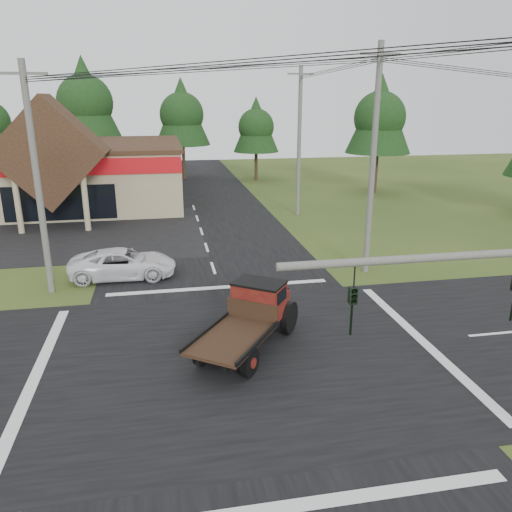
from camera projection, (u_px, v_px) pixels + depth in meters
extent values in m
plane|color=#314418|center=(242.00, 358.00, 17.93)|extent=(120.00, 120.00, 0.00)
cube|color=black|center=(242.00, 357.00, 17.92)|extent=(12.00, 120.00, 0.02)
cube|color=black|center=(242.00, 357.00, 17.92)|extent=(120.00, 12.00, 0.02)
cube|color=tan|center=(1.00, 177.00, 42.47)|extent=(30.00, 15.00, 5.00)
cube|color=#341D15|center=(51.00, 152.00, 34.71)|extent=(7.78, 4.00, 7.78)
cylinder|color=tan|center=(18.00, 205.00, 33.74)|extent=(0.40, 0.40, 4.00)
cylinder|color=tan|center=(86.00, 202.00, 34.51)|extent=(0.40, 0.40, 4.00)
cube|color=black|center=(60.00, 203.00, 36.78)|extent=(8.00, 0.08, 2.60)
cylinder|color=#595651|center=(477.00, 255.00, 9.69)|extent=(8.00, 0.16, 0.16)
imported|color=black|center=(352.00, 312.00, 9.56)|extent=(0.16, 0.20, 1.00)
cylinder|color=#595651|center=(38.00, 183.00, 22.43)|extent=(0.30, 0.30, 10.50)
cube|color=#595651|center=(23.00, 73.00, 21.02)|extent=(2.00, 0.12, 0.12)
cylinder|color=#595651|center=(373.00, 164.00, 25.08)|extent=(0.30, 0.30, 11.50)
cube|color=#595651|center=(381.00, 54.00, 23.52)|extent=(2.00, 0.12, 0.12)
cylinder|color=#595651|center=(299.00, 143.00, 38.24)|extent=(0.30, 0.30, 11.20)
cube|color=#595651|center=(301.00, 74.00, 36.72)|extent=(2.00, 0.12, 0.12)
cylinder|color=#332316|center=(91.00, 162.00, 53.90)|extent=(0.36, 0.36, 4.55)
cone|color=black|center=(85.00, 98.00, 51.91)|extent=(7.28, 7.28, 8.58)
sphere|color=black|center=(85.00, 102.00, 52.03)|extent=(5.72, 5.72, 5.72)
cylinder|color=#332316|center=(184.00, 162.00, 56.69)|extent=(0.36, 0.36, 3.85)
cone|color=black|center=(182.00, 111.00, 55.01)|extent=(6.16, 6.16, 7.26)
sphere|color=black|center=(182.00, 114.00, 55.11)|extent=(4.84, 4.84, 4.84)
cylinder|color=#332316|center=(256.00, 166.00, 56.32)|extent=(0.36, 0.36, 3.15)
cone|color=black|center=(256.00, 124.00, 54.94)|extent=(5.04, 5.04, 5.94)
sphere|color=black|center=(256.00, 127.00, 55.02)|extent=(3.96, 3.96, 3.96)
cylinder|color=#332316|center=(376.00, 173.00, 48.60)|extent=(0.36, 0.36, 3.85)
cone|color=black|center=(380.00, 114.00, 46.91)|extent=(6.16, 6.16, 7.26)
sphere|color=black|center=(380.00, 117.00, 47.01)|extent=(4.84, 4.84, 4.84)
imported|color=white|center=(123.00, 264.00, 25.73)|extent=(5.42, 2.59, 1.49)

